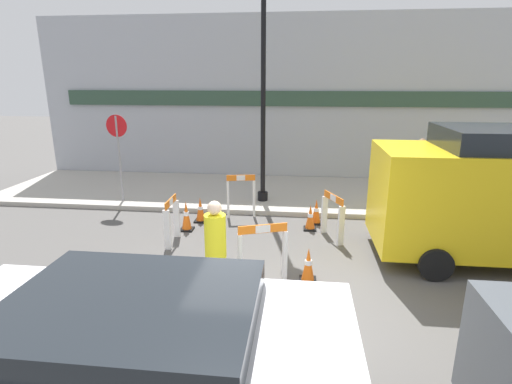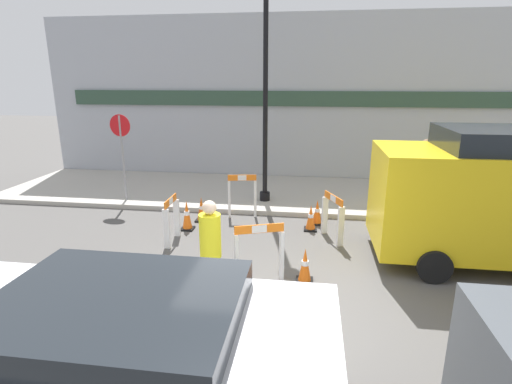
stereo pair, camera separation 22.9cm
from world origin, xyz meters
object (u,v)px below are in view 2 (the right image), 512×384
(streetlamp_post, at_px, (266,51))
(work_van, at_px, (512,193))
(person_pedestrian, at_px, (423,169))
(stop_sign, at_px, (122,144))
(person_worker, at_px, (211,250))
(parked_car_1, at_px, (123,364))

(streetlamp_post, distance_m, work_van, 6.44)
(person_pedestrian, bearing_deg, streetlamp_post, 18.22)
(stop_sign, bearing_deg, person_worker, 131.84)
(parked_car_1, bearing_deg, person_pedestrian, 60.58)
(streetlamp_post, height_order, stop_sign, streetlamp_post)
(person_worker, relative_size, parked_car_1, 0.44)
(person_pedestrian, bearing_deg, work_van, 112.80)
(stop_sign, bearing_deg, parked_car_1, 119.73)
(streetlamp_post, xyz_separation_m, person_worker, (-0.22, -5.26, -3.19))
(stop_sign, distance_m, parked_car_1, 8.25)
(stop_sign, xyz_separation_m, work_van, (8.90, -2.61, -0.32))
(person_pedestrian, relative_size, parked_car_1, 0.45)
(stop_sign, relative_size, parked_car_1, 0.61)
(stop_sign, height_order, work_van, work_van)
(streetlamp_post, height_order, person_pedestrian, streetlamp_post)
(person_pedestrian, distance_m, work_van, 3.59)
(parked_car_1, bearing_deg, stop_sign, 115.57)
(person_worker, height_order, parked_car_1, person_worker)
(streetlamp_post, bearing_deg, stop_sign, -173.39)
(stop_sign, bearing_deg, streetlamp_post, -169.23)
(parked_car_1, bearing_deg, streetlamp_post, 87.24)
(person_pedestrian, xyz_separation_m, parked_car_1, (-4.69, -8.32, -0.13))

